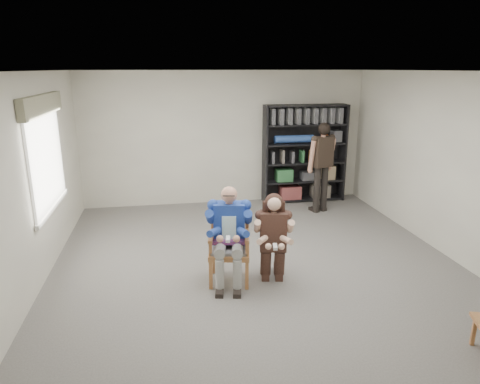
{
  "coord_description": "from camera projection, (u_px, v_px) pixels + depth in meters",
  "views": [
    {
      "loc": [
        -1.28,
        -5.45,
        2.84
      ],
      "look_at": [
        -0.2,
        0.6,
        1.05
      ],
      "focal_mm": 32.0,
      "sensor_mm": 36.0,
      "label": 1
    }
  ],
  "objects": [
    {
      "name": "window_left",
      "position": [
        47.0,
        155.0,
        6.15
      ],
      "size": [
        0.16,
        2.0,
        1.75
      ],
      "primitive_type": null,
      "color": "white",
      "rests_on": "room_shell"
    },
    {
      "name": "standing_man",
      "position": [
        322.0,
        168.0,
        8.55
      ],
      "size": [
        0.63,
        0.47,
        1.81
      ],
      "primitive_type": null,
      "rotation": [
        0.0,
        0.0,
        0.33
      ],
      "color": "black",
      "rests_on": "floor"
    },
    {
      "name": "floor",
      "position": [
        261.0,
        273.0,
        6.16
      ],
      "size": [
        6.0,
        7.0,
        0.01
      ],
      "primitive_type": "cube",
      "color": "#5F5C58",
      "rests_on": "ground"
    },
    {
      "name": "kneeling_woman",
      "position": [
        273.0,
        239.0,
        5.74
      ],
      "size": [
        0.67,
        0.92,
        1.24
      ],
      "primitive_type": null,
      "rotation": [
        0.0,
        0.0,
        -0.19
      ],
      "color": "#331E18",
      "rests_on": "floor"
    },
    {
      "name": "seated_man",
      "position": [
        229.0,
        235.0,
        5.74
      ],
      "size": [
        0.73,
        0.91,
        1.35
      ],
      "primitive_type": null,
      "rotation": [
        0.0,
        0.0,
        -0.19
      ],
      "color": "navy",
      "rests_on": "floor"
    },
    {
      "name": "armchair",
      "position": [
        229.0,
        246.0,
        5.79
      ],
      "size": [
        0.71,
        0.69,
        1.04
      ],
      "primitive_type": null,
      "rotation": [
        0.0,
        0.0,
        -0.19
      ],
      "color": "olive",
      "rests_on": "floor"
    },
    {
      "name": "bookshelf",
      "position": [
        304.0,
        154.0,
        9.26
      ],
      "size": [
        1.8,
        0.38,
        2.1
      ],
      "primitive_type": null,
      "color": "black",
      "rests_on": "floor"
    },
    {
      "name": "room_shell",
      "position": [
        262.0,
        179.0,
        5.77
      ],
      "size": [
        6.0,
        7.0,
        2.8
      ],
      "primitive_type": null,
      "color": "beige",
      "rests_on": "ground"
    }
  ]
}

